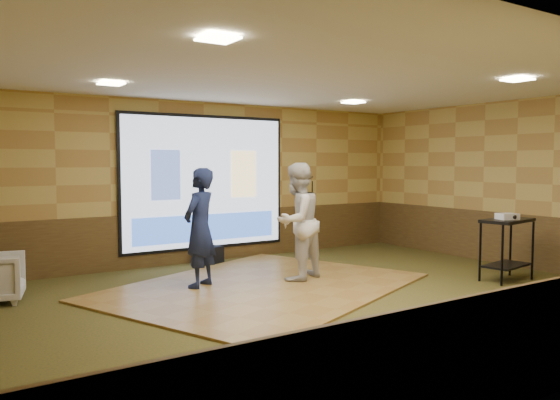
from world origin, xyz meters
TOP-DOWN VIEW (x-y plane):
  - ground at (0.00, 0.00)m, footprint 9.00×9.00m
  - room_shell at (0.00, 0.00)m, footprint 9.04×7.04m
  - wainscot_back at (0.00, 3.48)m, footprint 9.00×0.04m
  - wainscot_right at (4.48, 0.00)m, footprint 0.04×7.00m
  - projector_screen at (0.00, 3.44)m, footprint 3.32×0.06m
  - downlight_nw at (-2.20, 1.80)m, footprint 0.32×0.32m
  - downlight_ne at (2.20, 1.80)m, footprint 0.32×0.32m
  - downlight_sw at (-2.20, -1.50)m, footprint 0.32×0.32m
  - downlight_se at (2.20, -1.50)m, footprint 0.32×0.32m
  - dance_floor at (-0.23, 0.99)m, footprint 5.50×4.90m
  - player_left at (-1.04, 1.45)m, footprint 0.77×0.72m
  - player_right at (0.46, 1.09)m, footprint 1.08×0.96m
  - av_table at (3.28, -0.68)m, footprint 0.94×0.49m
  - projector at (3.20, -0.73)m, footprint 0.35×0.32m
  - mic_stand at (1.97, 2.82)m, footprint 0.64×0.26m
  - duffel_bag at (-0.04, 3.25)m, footprint 0.58×0.50m

SIDE VIEW (x-z plane):
  - ground at x=0.00m, z-range 0.00..0.00m
  - dance_floor at x=-0.23m, z-range 0.00..0.03m
  - duffel_bag at x=-0.04m, z-range 0.00..0.31m
  - wainscot_back at x=0.00m, z-range 0.00..0.95m
  - wainscot_right at x=4.48m, z-range 0.00..0.95m
  - mic_stand at x=1.97m, z-range -0.32..1.31m
  - av_table at x=3.28m, z-range 0.20..1.19m
  - player_left at x=-1.04m, z-range 0.03..1.80m
  - player_right at x=0.46m, z-range 0.03..1.87m
  - projector at x=3.20m, z-range 0.98..1.08m
  - projector_screen at x=0.00m, z-range 0.21..2.73m
  - room_shell at x=0.00m, z-range 0.58..3.60m
  - downlight_nw at x=-2.20m, z-range 2.96..2.98m
  - downlight_ne at x=2.20m, z-range 2.96..2.98m
  - downlight_sw at x=-2.20m, z-range 2.96..2.98m
  - downlight_se at x=2.20m, z-range 2.96..2.98m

